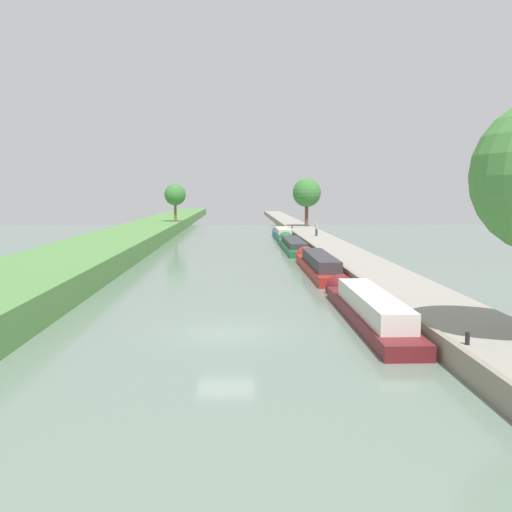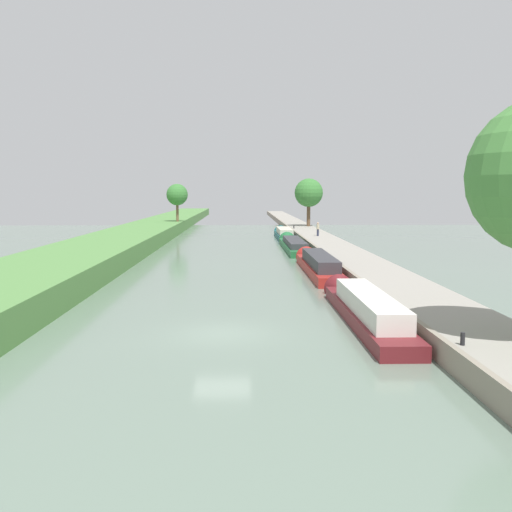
% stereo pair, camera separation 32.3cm
% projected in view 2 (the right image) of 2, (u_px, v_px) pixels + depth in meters
% --- Properties ---
extents(ground_plane, '(160.00, 160.00, 0.00)m').
position_uv_depth(ground_plane, '(222.00, 333.00, 24.13)').
color(ground_plane, slate).
extents(right_towpath, '(3.98, 260.00, 0.90)m').
position_uv_depth(right_towpath, '(452.00, 322.00, 24.34)').
color(right_towpath, gray).
rests_on(right_towpath, ground_plane).
extents(stone_quay, '(0.25, 260.00, 0.95)m').
position_uv_depth(stone_quay, '(405.00, 322.00, 24.28)').
color(stone_quay, gray).
rests_on(stone_quay, ground_plane).
extents(narrowboat_maroon, '(1.89, 13.81, 2.10)m').
position_uv_depth(narrowboat_maroon, '(364.00, 307.00, 26.61)').
color(narrowboat_maroon, maroon).
rests_on(narrowboat_maroon, ground_plane).
extents(narrowboat_red, '(1.95, 14.99, 2.10)m').
position_uv_depth(narrowboat_red, '(317.00, 264.00, 42.60)').
color(narrowboat_red, maroon).
rests_on(narrowboat_red, ground_plane).
extents(narrowboat_green, '(2.07, 16.78, 1.97)m').
position_uv_depth(narrowboat_green, '(293.00, 245.00, 59.92)').
color(narrowboat_green, '#1E6033').
rests_on(narrowboat_green, ground_plane).
extents(narrowboat_teal, '(2.07, 12.40, 2.04)m').
position_uv_depth(narrowboat_teal, '(284.00, 234.00, 74.71)').
color(narrowboat_teal, '#195B60').
rests_on(narrowboat_teal, ground_plane).
extents(tree_rightbank_midnear, '(4.39, 4.39, 7.37)m').
position_uv_depth(tree_rightbank_midnear, '(309.00, 193.00, 84.81)').
color(tree_rightbank_midnear, brown).
rests_on(tree_rightbank_midnear, right_towpath).
extents(tree_leftbank_downstream, '(3.28, 3.28, 5.77)m').
position_uv_depth(tree_leftbank_downstream, '(177.00, 195.00, 84.15)').
color(tree_leftbank_downstream, brown).
rests_on(tree_leftbank_downstream, left_grassy_bank).
extents(person_walking, '(0.34, 0.34, 1.66)m').
position_uv_depth(person_walking, '(318.00, 229.00, 66.30)').
color(person_walking, '#282D42').
rests_on(person_walking, right_towpath).
extents(mooring_bollard_near, '(0.16, 0.16, 0.45)m').
position_uv_depth(mooring_bollard_near, '(463.00, 339.00, 19.00)').
color(mooring_bollard_near, black).
rests_on(mooring_bollard_near, right_towpath).
extents(mooring_bollard_far, '(0.16, 0.16, 0.45)m').
position_uv_depth(mooring_bollard_far, '(294.00, 227.00, 80.15)').
color(mooring_bollard_far, black).
rests_on(mooring_bollard_far, right_towpath).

